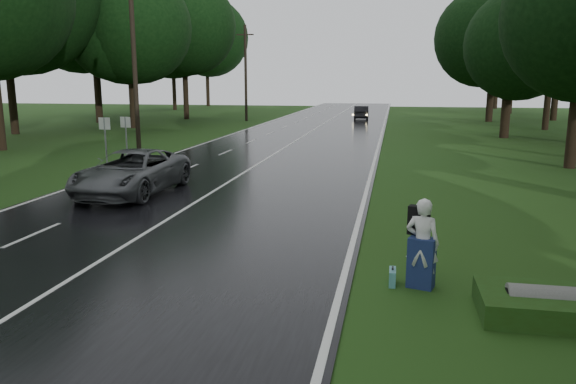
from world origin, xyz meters
name	(u,v)px	position (x,y,z in m)	size (l,w,h in m)	color
ground	(94,266)	(0.00, 0.00, 0.00)	(160.00, 160.00, 0.00)	#1F4113
road	(275,154)	(0.00, 20.00, 0.02)	(12.00, 140.00, 0.04)	black
lane_center	(275,154)	(0.00, 20.00, 0.04)	(0.12, 140.00, 0.01)	silver
grey_car	(132,172)	(-2.89, 7.85, 0.85)	(2.69, 5.84, 1.62)	#505355
far_car	(361,113)	(3.20, 49.25, 0.75)	(1.51, 4.34, 1.43)	black
hitchhiker	(422,246)	(7.42, 0.12, 0.89)	(0.80, 0.76, 1.91)	silver
suitcase	(392,277)	(6.84, 0.14, 0.17)	(0.14, 0.47, 0.34)	teal
culvert	(540,316)	(9.52, -0.99, 0.00)	(0.60, 0.60, 1.20)	slate
utility_pole_mid	(139,151)	(-8.50, 20.03, 0.00)	(1.80, 0.28, 9.90)	black
utility_pole_far	(246,121)	(-8.50, 45.16, 0.00)	(1.80, 0.28, 9.72)	black
road_sign_a	(107,167)	(-7.20, 13.78, 0.00)	(0.59, 0.10, 2.45)	white
road_sign_b	(128,161)	(-7.20, 15.95, 0.00)	(0.56, 0.10, 2.34)	white
tree_left_d	(3,150)	(-16.92, 18.73, 0.00)	(10.47, 10.47, 16.36)	black
tree_left_e	(135,128)	(-16.18, 35.12, 0.00)	(9.67, 9.67, 15.11)	black
tree_left_f	(187,119)	(-15.66, 46.58, 0.00)	(11.30, 11.30, 17.65)	black
tree_right_d	(569,168)	(15.31, 17.80, 0.00)	(7.97, 7.97, 12.46)	black
tree_right_e	(504,138)	(14.82, 32.25, 0.00)	(7.18, 7.18, 11.22)	black
tree_right_f	(489,122)	(16.30, 48.87, 0.00)	(8.98, 8.98, 14.03)	black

